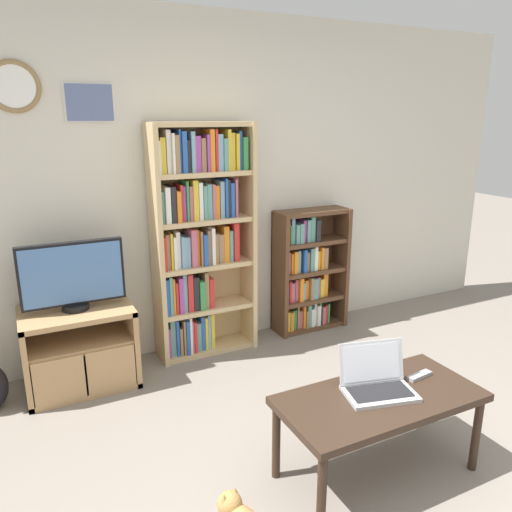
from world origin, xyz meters
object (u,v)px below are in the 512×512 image
at_px(bookshelf_short, 306,273).
at_px(laptop, 376,380).
at_px(television, 73,276).
at_px(bookshelf_tall, 198,237).
at_px(coffee_table, 380,404).
at_px(tv_stand, 80,348).
at_px(remote_near_laptop, 420,376).

bearing_deg(bookshelf_short, laptop, -110.84).
height_order(television, laptop, television).
relative_size(bookshelf_tall, coffee_table, 1.70).
distance_m(bookshelf_tall, bookshelf_short, 1.08).
relative_size(tv_stand, remote_near_laptop, 4.47).
relative_size(bookshelf_tall, laptop, 4.41).
bearing_deg(coffee_table, bookshelf_short, 69.47).
bearing_deg(coffee_table, bookshelf_tall, 100.16).
bearing_deg(tv_stand, laptop, -51.20).
distance_m(bookshelf_short, coffee_table, 1.92).
xyz_separation_m(tv_stand, laptop, (1.28, -1.59, 0.24)).
xyz_separation_m(television, coffee_table, (1.26, -1.65, -0.40)).
height_order(coffee_table, remote_near_laptop, remote_near_laptop).
bearing_deg(laptop, bookshelf_tall, 114.37).
relative_size(television, coffee_table, 0.64).
xyz_separation_m(bookshelf_short, laptop, (-0.66, -1.74, 0.01)).
height_order(bookshelf_tall, laptop, bookshelf_tall).
bearing_deg(bookshelf_tall, bookshelf_short, 0.65).
height_order(tv_stand, laptop, laptop).
bearing_deg(bookshelf_tall, coffee_table, -79.84).
distance_m(bookshelf_tall, coffee_table, 1.89).
bearing_deg(tv_stand, coffee_table, -52.22).
xyz_separation_m(bookshelf_short, coffee_table, (-0.67, -1.79, -0.10)).
xyz_separation_m(tv_stand, bookshelf_tall, (0.95, 0.15, 0.66)).
height_order(tv_stand, coffee_table, tv_stand).
bearing_deg(remote_near_laptop, bookshelf_short, 160.95).
bearing_deg(laptop, remote_near_laptop, 13.74).
relative_size(bookshelf_tall, remote_near_laptop, 10.97).
height_order(television, coffee_table, television).
xyz_separation_m(bookshelf_tall, coffee_table, (0.32, -1.78, -0.53)).
height_order(bookshelf_short, laptop, bookshelf_short).
distance_m(television, bookshelf_tall, 0.96).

